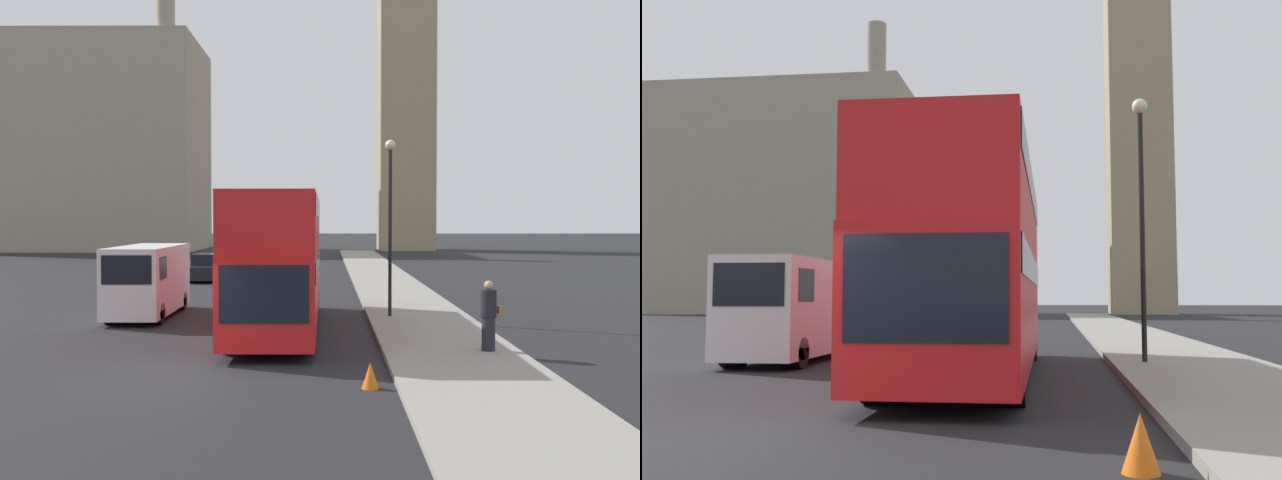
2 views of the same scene
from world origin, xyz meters
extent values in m
plane|color=black|center=(0.00, 0.00, 0.00)|extent=(300.00, 300.00, 0.00)
cube|color=tan|center=(12.44, 64.26, 22.15)|extent=(6.01, 6.01, 44.30)
cube|color=#9E937F|center=(-25.94, 64.77, 11.53)|extent=(30.58, 15.66, 23.06)
cylinder|color=#9E937F|center=(-12.94, 58.12, 25.60)|extent=(1.88, 1.88, 5.07)
cube|color=red|center=(2.04, 7.02, 1.46)|extent=(2.45, 11.19, 2.34)
cube|color=red|center=(2.04, 7.02, 3.45)|extent=(2.45, 10.97, 1.64)
cube|color=black|center=(2.04, 7.02, 2.20)|extent=(2.49, 10.74, 0.55)
cube|color=black|center=(2.04, 7.02, 3.89)|extent=(2.49, 10.52, 0.55)
cube|color=black|center=(2.04, 1.41, 1.74)|extent=(2.16, 0.03, 1.40)
cylinder|color=black|center=(1.16, 3.10, 0.52)|extent=(0.69, 1.04, 1.04)
cylinder|color=black|center=(2.93, 3.10, 0.52)|extent=(0.69, 1.04, 1.04)
cylinder|color=black|center=(1.16, 10.93, 0.52)|extent=(0.69, 1.04, 1.04)
cylinder|color=black|center=(2.93, 10.93, 0.52)|extent=(0.69, 1.04, 1.04)
cube|color=white|center=(-2.88, 10.03, 1.38)|extent=(1.91, 5.64, 2.36)
cube|color=black|center=(-2.88, 7.20, 1.90)|extent=(1.62, 0.02, 0.94)
cube|color=black|center=(-2.88, 8.20, 1.90)|extent=(1.94, 1.01, 0.75)
cylinder|color=black|center=(-3.60, 8.11, 0.36)|extent=(0.48, 0.72, 0.72)
cylinder|color=black|center=(-2.16, 8.11, 0.36)|extent=(0.48, 0.72, 0.72)
cylinder|color=black|center=(-3.60, 11.95, 0.36)|extent=(0.48, 0.72, 0.72)
cylinder|color=black|center=(-2.16, 11.95, 0.36)|extent=(0.48, 0.72, 0.72)
cylinder|color=black|center=(5.76, 9.22, 3.03)|extent=(0.12, 0.12, 5.76)
sphere|color=beige|center=(5.76, 9.22, 6.09)|extent=(0.36, 0.36, 0.36)
cube|color=black|center=(-3.17, 25.06, 0.53)|extent=(1.87, 4.72, 0.73)
cube|color=black|center=(-3.17, 25.18, 1.21)|extent=(1.68, 2.26, 0.63)
cylinder|color=black|center=(-3.90, 23.55, 0.33)|extent=(0.41, 0.65, 0.65)
cylinder|color=black|center=(-2.44, 23.55, 0.33)|extent=(0.41, 0.65, 0.65)
cylinder|color=black|center=(-3.90, 26.57, 0.33)|extent=(0.41, 0.65, 0.65)
cylinder|color=black|center=(-2.44, 26.57, 0.33)|extent=(0.41, 0.65, 0.65)
cone|color=orange|center=(4.46, -0.79, 0.28)|extent=(0.36, 0.36, 0.55)
camera|label=1|loc=(3.53, -15.55, 3.56)|focal=40.00mm
camera|label=2|loc=(3.66, -7.60, 1.61)|focal=40.00mm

